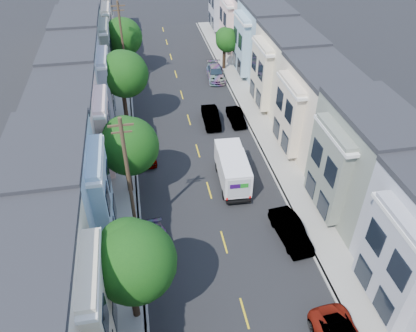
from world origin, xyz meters
TOP-DOWN VIEW (x-y plane):
  - ground at (0.00, 0.00)m, footprint 160.00×160.00m
  - road_slab at (0.00, 15.00)m, footprint 12.00×70.00m
  - curb_left at (-6.05, 15.00)m, footprint 0.30×70.00m
  - curb_right at (6.05, 15.00)m, footprint 0.30×70.00m
  - sidewalk_left at (-7.35, 15.00)m, footprint 2.60×70.00m
  - sidewalk_right at (7.35, 15.00)m, footprint 2.60×70.00m
  - centerline at (0.00, 15.00)m, footprint 0.12×70.00m
  - townhouse_row_left at (-11.15, 15.00)m, footprint 5.00×70.00m
  - townhouse_row_right at (11.15, 15.00)m, footprint 5.00×70.00m
  - tree_b at (-6.30, -4.92)m, footprint 4.70×4.70m
  - tree_c at (-6.30, 7.13)m, footprint 4.70×4.70m
  - tree_d at (-6.30, 18.52)m, footprint 4.70×4.70m
  - tree_e at (-6.30, 31.32)m, footprint 4.70×4.70m
  - tree_far_r at (6.89, 30.50)m, footprint 3.10×3.10m
  - utility_pole_near at (-6.30, 2.00)m, footprint 1.60×0.26m
  - utility_pole_far at (-6.30, 28.00)m, footprint 1.60×0.26m
  - fedex_truck at (2.15, 6.68)m, footprint 2.29×5.95m
  - lead_sedan at (2.23, 16.87)m, footprint 1.73×4.53m
  - parked_left_c at (-4.90, -0.09)m, footprint 2.26×4.49m
  - parked_left_d at (-4.90, 11.46)m, footprint 1.75×3.97m
  - parked_right_b at (4.90, -0.48)m, footprint 2.10×4.76m
  - parked_right_c at (4.90, 16.61)m, footprint 1.44×3.91m
  - parked_right_d at (4.90, 27.74)m, footprint 2.53×5.23m

SIDE VIEW (x-z plane):
  - ground at x=0.00m, z-range 0.00..0.00m
  - centerline at x=0.00m, z-range -0.01..0.01m
  - townhouse_row_left at x=-11.15m, z-range -4.25..4.25m
  - townhouse_row_right at x=11.15m, z-range -4.25..4.25m
  - road_slab at x=0.00m, z-range 0.00..0.02m
  - curb_left at x=-6.05m, z-range 0.00..0.15m
  - curb_right at x=6.05m, z-range 0.00..0.15m
  - sidewalk_left at x=-7.35m, z-range 0.00..0.15m
  - sidewalk_right at x=7.35m, z-range 0.00..0.15m
  - parked_left_d at x=-4.90m, z-range 0.00..1.26m
  - parked_right_c at x=4.90m, z-range 0.00..1.29m
  - parked_left_c at x=-4.90m, z-range 0.00..1.30m
  - lead_sedan at x=2.23m, z-range 0.00..1.49m
  - parked_right_d at x=4.90m, z-range 0.00..1.52m
  - parked_right_b at x=4.90m, z-range 0.00..1.54m
  - fedex_truck at x=2.15m, z-range 0.17..3.02m
  - tree_far_r at x=6.89m, z-range 1.15..6.66m
  - tree_c at x=-6.30m, z-range 1.10..8.04m
  - tree_e at x=-6.30m, z-range 1.27..8.55m
  - tree_b at x=-6.30m, z-range 1.30..8.63m
  - utility_pole_near at x=-6.30m, z-range 0.15..10.15m
  - utility_pole_far at x=-6.30m, z-range 0.15..10.15m
  - tree_d at x=-6.30m, z-range 1.61..9.58m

